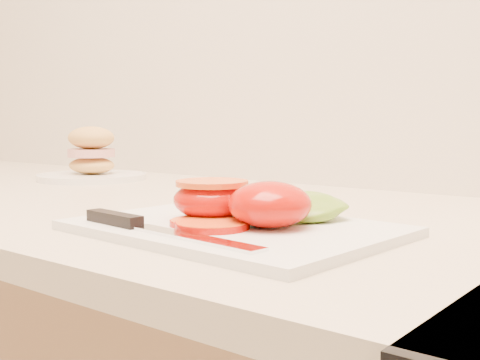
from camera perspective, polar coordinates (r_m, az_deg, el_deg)
The scene contains 8 objects.
cutting_board at distance 0.63m, azimuth -0.57°, elevation -4.61°, with size 0.32×0.23×0.01m, color silver.
tomato_half_dome at distance 0.60m, azimuth 2.83°, elevation -2.31°, with size 0.09×0.09×0.05m, color red.
tomato_half_cut at distance 0.65m, azimuth -2.65°, elevation -1.72°, with size 0.09×0.09×0.04m.
tomato_slice_0 at distance 0.60m, azimuth -2.66°, elevation -4.28°, with size 0.07×0.07×0.01m, color orange.
tomato_slice_1 at distance 0.62m, azimuth -3.65°, elevation -4.02°, with size 0.06×0.06×0.01m, color orange.
lettuce_leaf_0 at distance 0.66m, azimuth 5.32°, elevation -2.56°, with size 0.11×0.08×0.02m, color olive.
knife at distance 0.60m, azimuth -9.20°, elevation -4.27°, with size 0.24×0.04×0.01m.
sandwich_plate at distance 1.22m, azimuth -13.89°, elevation 1.74°, with size 0.21×0.21×0.11m.
Camera 1 is at (0.30, 1.06, 1.05)m, focal length 45.00 mm.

